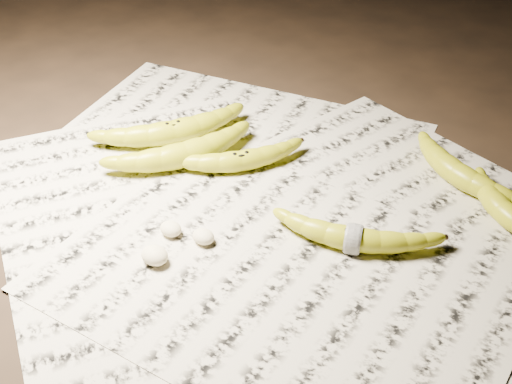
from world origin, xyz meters
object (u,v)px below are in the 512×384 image
Objects in this scene: banana_left_b at (185,152)px; banana_center at (240,159)px; banana_left_a at (173,130)px; banana_taped at (354,237)px; banana_upper_a at (457,171)px; banana_upper_b at (503,208)px.

banana_left_b is 0.08m from banana_center.
banana_left_a is 1.08× the size of banana_left_b.
banana_left_a is at bearing 83.68° from banana_left_b.
banana_center and banana_taped have the same top height.
banana_upper_a reaches higher than banana_taped.
banana_taped is 0.21m from banana_upper_b.
banana_upper_b is at bearing -44.00° from banana_left_a.
banana_left_b is 1.04× the size of banana_taped.
banana_left_a is at bearing 129.85° from banana_center.
banana_upper_a is at bearing -35.73° from banana_left_a.
banana_center is 0.37m from banana_upper_b.
banana_upper_b is at bearing -43.24° from banana_left_b.
banana_left_a is 0.49m from banana_upper_b.
banana_left_a is at bearing -136.84° from banana_upper_a.
banana_center is at bearing -56.53° from banana_left_a.
banana_center is at bearing -128.31° from banana_upper_a.
banana_upper_b is at bearing -33.27° from banana_center.
banana_left_a is at bearing -133.81° from banana_upper_b.
banana_left_b is 1.16× the size of banana_center.
banana_left_b is at bearing -128.73° from banana_upper_a.
banana_left_b reaches higher than banana_upper_a.
banana_upper_b is at bearing -5.58° from banana_upper_a.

